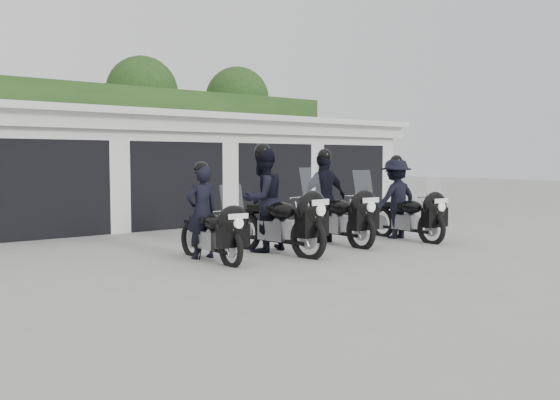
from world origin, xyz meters
TOP-DOWN VIEW (x-y plane):
  - ground at (0.00, 0.00)m, footprint 80.00×80.00m
  - garage_block at (-0.00, 8.06)m, footprint 16.40×6.80m
  - background_vegetation at (0.37, 12.92)m, footprint 20.00×3.90m
  - police_bike_a at (-1.83, 0.87)m, footprint 0.62×2.04m
  - police_bike_b at (-0.46, 0.93)m, footprint 1.10×2.44m
  - police_bike_c at (1.27, 1.16)m, footprint 1.12×2.35m
  - police_bike_d at (2.97, 0.70)m, footprint 1.18×2.20m

SIDE VIEW (x-z plane):
  - ground at x=0.00m, z-range 0.00..0.00m
  - police_bike_a at x=-1.83m, z-range -0.18..1.59m
  - police_bike_d at x=2.97m, z-range -0.14..1.77m
  - police_bike_c at x=1.27m, z-range -0.16..1.89m
  - police_bike_b at x=-0.46m, z-range -0.17..1.96m
  - garage_block at x=0.00m, z-range -0.06..2.90m
  - background_vegetation at x=0.37m, z-range -0.13..5.67m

